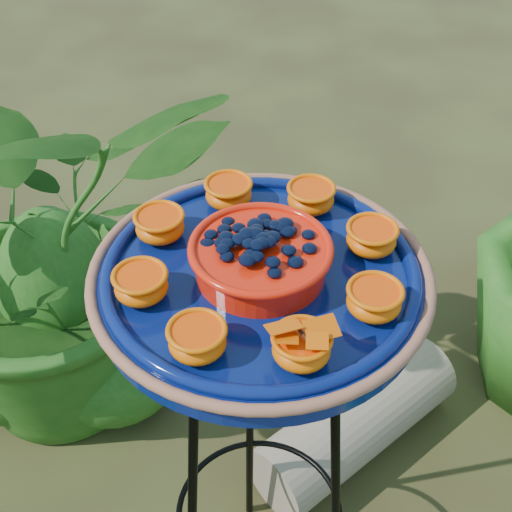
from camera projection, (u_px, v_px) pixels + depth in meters
tripod_stand at (260, 441)px, 1.17m from camera, size 0.36×0.36×0.85m
feeder_dish at (260, 274)px, 0.93m from camera, size 0.50×0.50×0.10m
driftwood_log at (356, 422)px, 1.71m from camera, size 0.51×0.50×0.18m
shrub_back_left at (48, 247)px, 1.63m from camera, size 1.08×1.04×0.92m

